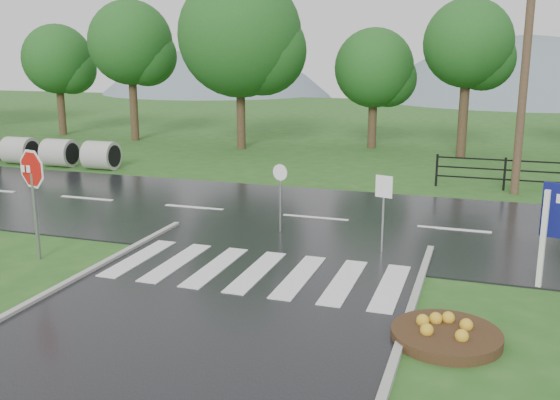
% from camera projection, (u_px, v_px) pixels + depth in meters
% --- Properties ---
extents(ground, '(120.00, 120.00, 0.00)m').
position_uv_depth(ground, '(139.00, 383.00, 9.36)').
color(ground, '#25541C').
rests_on(ground, ground).
extents(main_road, '(90.00, 8.00, 0.04)m').
position_uv_depth(main_road, '(315.00, 219.00, 18.59)').
color(main_road, black).
rests_on(main_road, ground).
extents(crosswalk, '(6.50, 2.80, 0.02)m').
position_uv_depth(crosswalk, '(256.00, 271.00, 13.96)').
color(crosswalk, silver).
rests_on(crosswalk, ground).
extents(hills, '(102.00, 48.00, 48.00)m').
position_uv_depth(hills, '(469.00, 234.00, 71.84)').
color(hills, slate).
rests_on(hills, ground).
extents(treeline, '(83.20, 5.20, 10.00)m').
position_uv_depth(treeline, '(409.00, 152.00, 31.20)').
color(treeline, '#174A18').
rests_on(treeline, ground).
extents(culvert_pipes, '(7.60, 1.20, 1.20)m').
position_uv_depth(culvert_pipes, '(40.00, 152.00, 27.37)').
color(culvert_pipes, '#9E9B93').
rests_on(culvert_pipes, ground).
extents(stop_sign, '(1.20, 0.41, 2.83)m').
position_uv_depth(stop_sign, '(33.00, 179.00, 14.55)').
color(stop_sign, '#939399').
rests_on(stop_sign, ground).
extents(flower_bed, '(1.89, 1.89, 0.38)m').
position_uv_depth(flower_bed, '(446.00, 333.00, 10.70)').
color(flower_bed, '#332111').
rests_on(flower_bed, ground).
extents(reg_sign_small, '(0.43, 0.14, 1.98)m').
position_uv_depth(reg_sign_small, '(384.00, 198.00, 15.00)').
color(reg_sign_small, '#939399').
rests_on(reg_sign_small, ground).
extents(reg_sign_round, '(0.44, 0.13, 1.93)m').
position_uv_depth(reg_sign_round, '(280.00, 189.00, 16.86)').
color(reg_sign_round, '#939399').
rests_on(reg_sign_round, ground).
extents(utility_pole_east, '(1.48, 0.39, 8.39)m').
position_uv_depth(utility_pole_east, '(525.00, 70.00, 20.91)').
color(utility_pole_east, '#473523').
rests_on(utility_pole_east, ground).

